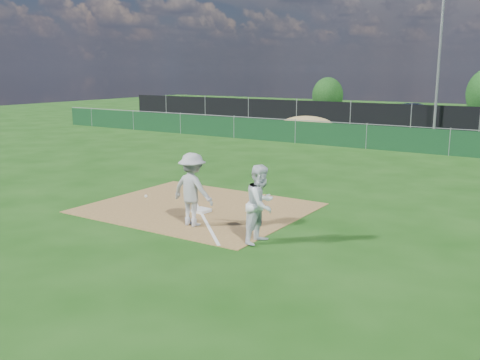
{
  "coord_description": "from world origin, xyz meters",
  "views": [
    {
      "loc": [
        9.17,
        -10.95,
        3.97
      ],
      "look_at": [
        1.45,
        1.0,
        1.0
      ],
      "focal_mm": 40.0,
      "sensor_mm": 36.0,
      "label": 1
    }
  ],
  "objects_px": {
    "light_pole": "(438,68)",
    "tree_left": "(328,95)",
    "car_left": "(336,113)",
    "car_mid": "(419,116)",
    "first_base": "(201,210)",
    "runner": "(261,204)",
    "play_at_first": "(193,189)"
  },
  "relations": [
    {
      "from": "first_base",
      "to": "runner",
      "type": "relative_size",
      "value": 0.23
    },
    {
      "from": "first_base",
      "to": "car_mid",
      "type": "distance_m",
      "value": 25.93
    },
    {
      "from": "light_pole",
      "to": "play_at_first",
      "type": "xyz_separation_m",
      "value": [
        -0.53,
        -23.19,
        -3.04
      ]
    },
    {
      "from": "first_base",
      "to": "car_left",
      "type": "height_order",
      "value": "car_left"
    },
    {
      "from": "car_left",
      "to": "runner",
      "type": "bearing_deg",
      "value": -154.77
    },
    {
      "from": "light_pole",
      "to": "first_base",
      "type": "distance_m",
      "value": 22.42
    },
    {
      "from": "car_mid",
      "to": "play_at_first",
      "type": "bearing_deg",
      "value": 169.16
    },
    {
      "from": "light_pole",
      "to": "tree_left",
      "type": "bearing_deg",
      "value": 137.46
    },
    {
      "from": "first_base",
      "to": "car_mid",
      "type": "xyz_separation_m",
      "value": [
        -0.8,
        25.9,
        0.76
      ]
    },
    {
      "from": "play_at_first",
      "to": "tree_left",
      "type": "relative_size",
      "value": 0.66
    },
    {
      "from": "first_base",
      "to": "play_at_first",
      "type": "bearing_deg",
      "value": -62.54
    },
    {
      "from": "runner",
      "to": "first_base",
      "type": "bearing_deg",
      "value": 64.46
    },
    {
      "from": "runner",
      "to": "tree_left",
      "type": "distance_m",
      "value": 36.73
    },
    {
      "from": "light_pole",
      "to": "car_mid",
      "type": "distance_m",
      "value": 5.36
    },
    {
      "from": "play_at_first",
      "to": "first_base",
      "type": "bearing_deg",
      "value": 117.46
    },
    {
      "from": "car_left",
      "to": "car_mid",
      "type": "xyz_separation_m",
      "value": [
        6.13,
        -0.16,
        0.12
      ]
    },
    {
      "from": "light_pole",
      "to": "car_left",
      "type": "height_order",
      "value": "light_pole"
    },
    {
      "from": "runner",
      "to": "car_left",
      "type": "relative_size",
      "value": 0.45
    },
    {
      "from": "first_base",
      "to": "play_at_first",
      "type": "height_order",
      "value": "play_at_first"
    },
    {
      "from": "light_pole",
      "to": "first_base",
      "type": "bearing_deg",
      "value": -92.92
    },
    {
      "from": "play_at_first",
      "to": "car_left",
      "type": "relative_size",
      "value": 0.53
    },
    {
      "from": "light_pole",
      "to": "tree_left",
      "type": "height_order",
      "value": "light_pole"
    },
    {
      "from": "car_mid",
      "to": "runner",
      "type": "bearing_deg",
      "value": 173.62
    },
    {
      "from": "car_left",
      "to": "car_mid",
      "type": "distance_m",
      "value": 6.13
    },
    {
      "from": "light_pole",
      "to": "play_at_first",
      "type": "bearing_deg",
      "value": -91.31
    },
    {
      "from": "first_base",
      "to": "car_mid",
      "type": "bearing_deg",
      "value": 91.77
    },
    {
      "from": "light_pole",
      "to": "tree_left",
      "type": "relative_size",
      "value": 2.47
    },
    {
      "from": "car_left",
      "to": "car_mid",
      "type": "height_order",
      "value": "car_mid"
    },
    {
      "from": "car_mid",
      "to": "tree_left",
      "type": "relative_size",
      "value": 1.52
    },
    {
      "from": "play_at_first",
      "to": "tree_left",
      "type": "distance_m",
      "value": 35.79
    },
    {
      "from": "play_at_first",
      "to": "car_left",
      "type": "distance_m",
      "value": 28.22
    },
    {
      "from": "runner",
      "to": "car_mid",
      "type": "xyz_separation_m",
      "value": [
        -3.55,
        27.26,
        -0.1
      ]
    }
  ]
}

